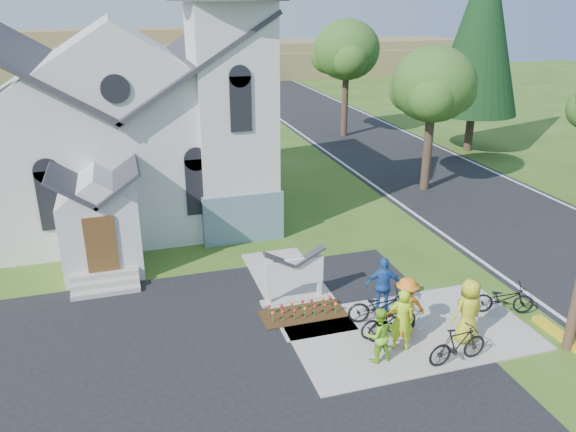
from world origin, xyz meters
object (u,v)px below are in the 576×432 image
object	(u,v)px
cyclist_0	(402,320)
cyclist_1	(378,335)
cyclist_4	(468,311)
cyclist_3	(406,307)
cyclist_2	(384,285)
bike_3	(458,345)
church_sign	(294,273)
bike_0	(380,306)
bike_1	(392,324)
bike_4	(503,298)
bike_2	(389,320)

from	to	relation	value
cyclist_0	cyclist_1	distance (m)	0.90
cyclist_0	cyclist_4	distance (m)	1.96
cyclist_3	cyclist_4	xyz separation A→B (m)	(1.50, -0.80, 0.06)
cyclist_0	cyclist_2	world-z (taller)	cyclist_0
cyclist_3	cyclist_1	bearing A→B (deg)	38.33
cyclist_0	bike_3	xyz separation A→B (m)	(1.16, -1.00, -0.39)
church_sign	bike_3	size ratio (longest dim) A/B	1.24
cyclist_1	bike_3	size ratio (longest dim) A/B	0.88
bike_0	bike_3	size ratio (longest dim) A/B	1.09
church_sign	cyclist_3	distance (m)	3.71
church_sign	bike_3	world-z (taller)	church_sign
bike_1	bike_3	size ratio (longest dim) A/B	0.89
cyclist_2	bike_4	bearing A→B (deg)	-178.05
bike_0	cyclist_1	distance (m)	1.98
bike_0	cyclist_1	world-z (taller)	cyclist_1
bike_0	church_sign	bearing A→B (deg)	57.47
cyclist_4	church_sign	bearing A→B (deg)	-48.89
bike_3	cyclist_4	size ratio (longest dim) A/B	0.92
bike_2	bike_1	bearing A→B (deg)	173.95
cyclist_3	cyclist_4	distance (m)	1.70
cyclist_4	cyclist_0	bearing A→B (deg)	-12.36
bike_0	bike_2	size ratio (longest dim) A/B	1.06
bike_0	cyclist_4	distance (m)	2.54
bike_2	cyclist_4	distance (m)	2.21
cyclist_0	cyclist_1	bearing A→B (deg)	44.34
cyclist_1	cyclist_0	bearing A→B (deg)	-163.59
church_sign	cyclist_2	bearing A→B (deg)	-31.97
church_sign	bike_4	size ratio (longest dim) A/B	1.19
bike_2	cyclist_4	xyz separation A→B (m)	(1.95, -0.92, 0.49)
church_sign	cyclist_1	size ratio (longest dim) A/B	1.40
bike_3	bike_4	size ratio (longest dim) A/B	0.96
bike_1	cyclist_2	xyz separation A→B (m)	(0.38, 1.40, 0.44)
bike_3	cyclist_0	bearing A→B (deg)	44.78
cyclist_1	bike_1	distance (m)	1.21
bike_1	bike_4	bearing A→B (deg)	-91.69
church_sign	cyclist_4	world-z (taller)	cyclist_4
bike_2	church_sign	bearing A→B (deg)	30.93
bike_4	cyclist_4	bearing A→B (deg)	136.51
cyclist_1	bike_4	bearing A→B (deg)	-170.10
bike_0	bike_4	size ratio (longest dim) A/B	1.05
bike_4	church_sign	bearing A→B (deg)	85.74
cyclist_0	bike_4	bearing A→B (deg)	-143.62
bike_1	bike_3	bearing A→B (deg)	-148.65
bike_1	cyclist_4	size ratio (longest dim) A/B	0.82
bike_3	bike_2	bearing A→B (deg)	29.42
cyclist_1	bike_4	distance (m)	4.88
bike_1	cyclist_3	bearing A→B (deg)	-84.85
cyclist_1	cyclist_3	size ratio (longest dim) A/B	0.87
bike_0	cyclist_3	world-z (taller)	cyclist_3
church_sign	cyclist_0	distance (m)	3.94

